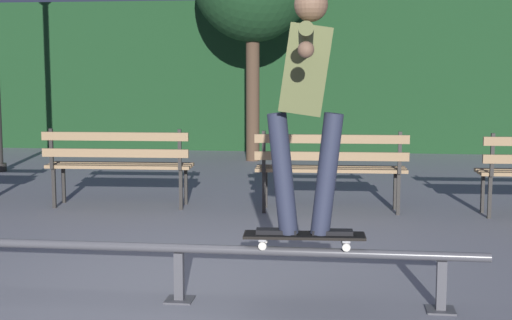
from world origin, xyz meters
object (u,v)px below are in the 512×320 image
Objects in this scene: skateboard at (304,236)px; park_bench_right_center at (331,163)px; park_bench_left_center at (118,159)px; grind_rail at (179,257)px; skateboarder at (306,90)px.

park_bench_right_center reaches higher than skateboard.
park_bench_left_center is at bearing 125.20° from skateboard.
skateboard is at bearing -0.00° from grind_rail.
park_bench_right_center is (0.09, 3.16, 0.08)m from skateboard.
skateboard is at bearing -91.67° from park_bench_right_center.
grind_rail is 3.30m from park_bench_right_center.
park_bench_left_center is (-1.40, 3.16, 0.24)m from grind_rail.
park_bench_left_center is (-2.23, 3.16, 0.08)m from skateboard.
skateboarder is at bearing -54.76° from park_bench_left_center.
park_bench_left_center is (-2.23, 3.16, -0.86)m from skateboarder.
skateboard is 0.51× the size of skateboarder.
park_bench_right_center is (2.32, 0.00, 0.00)m from park_bench_left_center.
grind_rail is at bearing -179.99° from skateboarder.
park_bench_left_center and park_bench_right_center have the same top height.
grind_rail is 0.84m from skateboard.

